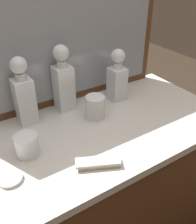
{
  "coord_description": "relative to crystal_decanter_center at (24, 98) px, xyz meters",
  "views": [
    {
      "loc": [
        -0.48,
        -0.75,
        1.48
      ],
      "look_at": [
        0.0,
        0.0,
        0.91
      ],
      "focal_mm": 40.35,
      "sensor_mm": 36.0,
      "label": 1
    }
  ],
  "objects": [
    {
      "name": "dresser",
      "position": [
        0.24,
        -0.21,
        -0.54
      ],
      "size": [
        1.21,
        0.61,
        0.83
      ],
      "color": "brown",
      "rests_on": "ground_plane"
    },
    {
      "name": "dresser_mirror",
      "position": [
        0.24,
        0.08,
        0.22
      ],
      "size": [
        1.05,
        0.03,
        0.68
      ],
      "color": "brown",
      "rests_on": "dresser"
    },
    {
      "name": "crystal_decanter_center",
      "position": [
        0.0,
        0.0,
        0.0
      ],
      "size": [
        0.08,
        0.08,
        0.31
      ],
      "color": "white",
      "rests_on": "dresser"
    },
    {
      "name": "crystal_decanter_far_right",
      "position": [
        0.19,
        0.01,
        0.01
      ],
      "size": [
        0.08,
        0.08,
        0.32
      ],
      "color": "white",
      "rests_on": "dresser"
    },
    {
      "name": "crystal_decanter_front",
      "position": [
        0.46,
        -0.05,
        -0.02
      ],
      "size": [
        0.08,
        0.08,
        0.27
      ],
      "color": "white",
      "rests_on": "dresser"
    },
    {
      "name": "crystal_tumbler_front",
      "position": [
        -0.08,
        -0.21,
        -0.09
      ],
      "size": [
        0.09,
        0.09,
        0.08
      ],
      "color": "white",
      "rests_on": "dresser"
    },
    {
      "name": "crystal_tumbler_far_right",
      "position": [
        0.28,
        -0.13,
        -0.07
      ],
      "size": [
        0.09,
        0.09,
        0.1
      ],
      "color": "white",
      "rests_on": "dresser"
    },
    {
      "name": "silver_brush_far_left",
      "position": [
        0.11,
        -0.41,
        -0.11
      ],
      "size": [
        0.17,
        0.11,
        0.02
      ],
      "color": "#B7A88C",
      "rests_on": "dresser"
    },
    {
      "name": "porcelain_dish",
      "position": [
        -0.17,
        -0.31,
        -0.12
      ],
      "size": [
        0.08,
        0.08,
        0.01
      ],
      "color": "silver",
      "rests_on": "dresser"
    }
  ]
}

